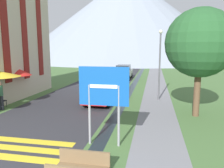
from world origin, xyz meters
TOP-DOWN VIEW (x-y plane):
  - ground_plane at (0.00, 20.00)m, footprint 160.00×160.00m
  - road at (-2.50, 30.00)m, footprint 6.40×60.00m
  - footpath at (3.60, 30.00)m, footprint 2.20×60.00m
  - drainage_channel at (1.20, 30.00)m, footprint 0.60×60.00m
  - crosswalk_marking at (-2.50, 3.45)m, footprint 5.44×1.84m
  - mountain_distant at (-6.69, 77.04)m, footprint 77.12×77.12m
  - road_sign at (1.41, 4.42)m, footprint 2.02×0.11m
  - parked_car_near at (-0.40, 11.27)m, footprint 1.82×4.32m
  - parked_car_far at (-0.54, 24.23)m, footprint 1.97×4.44m
  - cafe_chair_middle at (-6.57, 8.66)m, footprint 0.40×0.40m
  - cafe_umbrella_middle_yellow at (-6.68, 8.98)m, footprint 2.49×2.49m
  - cafe_umbrella_rear_red at (-6.83, 11.05)m, footprint 2.00×2.00m
  - person_standing_terrace at (-6.23, 8.19)m, footprint 0.32×0.32m
  - streetlamp at (3.74, 13.00)m, footprint 0.28×0.28m
  - tree_by_path at (5.81, 9.26)m, footprint 3.87×3.87m

SIDE VIEW (x-z plane):
  - ground_plane at x=0.00m, z-range 0.00..0.00m
  - drainage_channel at x=1.20m, z-range 0.00..0.00m
  - road at x=-2.50m, z-range 0.00..0.01m
  - footpath at x=3.60m, z-range 0.00..0.01m
  - crosswalk_marking at x=-2.50m, z-range 0.00..0.01m
  - cafe_chair_middle at x=-6.57m, z-range 0.09..0.94m
  - parked_car_near at x=-0.40m, z-range 0.00..1.82m
  - parked_car_far at x=-0.54m, z-range 0.00..1.82m
  - person_standing_terrace at x=-6.23m, z-range 0.15..1.94m
  - cafe_umbrella_rear_red at x=-6.83m, z-range 0.94..3.36m
  - road_sign at x=1.41m, z-range 0.55..3.76m
  - cafe_umbrella_middle_yellow at x=-6.68m, z-range 1.02..3.42m
  - streetlamp at x=3.74m, z-range 0.48..5.75m
  - tree_by_path at x=5.81m, z-range 1.12..7.28m
  - mountain_distant at x=-6.69m, z-range 0.00..29.65m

